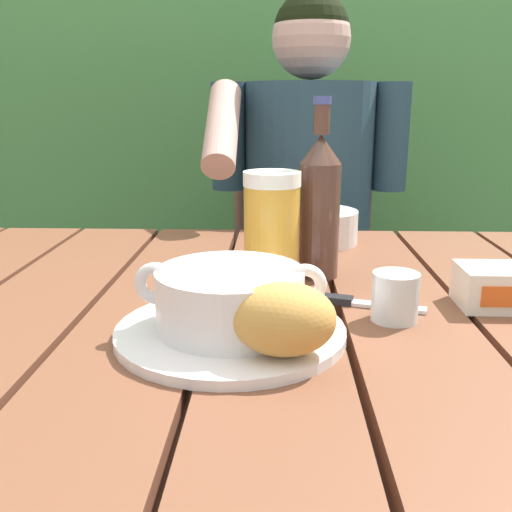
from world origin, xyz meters
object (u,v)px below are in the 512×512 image
at_px(serving_plate, 230,332).
at_px(soup_bowl, 230,297).
at_px(water_glass_small, 395,297).
at_px(butter_tub, 499,287).
at_px(diner_bowl, 318,227).
at_px(table_knife, 350,302).
at_px(beer_glass, 271,229).
at_px(beer_bottle, 319,204).
at_px(bread_roll, 284,319).
at_px(chair_near_diner, 302,289).
at_px(person_eating, 307,210).

bearing_deg(serving_plate, soup_bowl, 180.00).
height_order(soup_bowl, water_glass_small, soup_bowl).
relative_size(butter_tub, diner_bowl, 0.70).
distance_m(soup_bowl, table_knife, 0.19).
height_order(beer_glass, table_knife, beer_glass).
height_order(beer_bottle, table_knife, beer_bottle).
bearing_deg(water_glass_small, butter_tub, 20.55).
bearing_deg(beer_bottle, beer_glass, -145.68).
bearing_deg(diner_bowl, beer_bottle, -93.79).
bearing_deg(table_knife, bread_roll, -116.38).
relative_size(chair_near_diner, water_glass_small, 15.39).
xyz_separation_m(serving_plate, bread_roll, (0.06, -0.07, 0.04)).
height_order(chair_near_diner, table_knife, chair_near_diner).
xyz_separation_m(beer_bottle, water_glass_small, (0.08, -0.18, -0.08)).
bearing_deg(beer_glass, diner_bowl, 72.09).
relative_size(person_eating, beer_bottle, 4.62).
xyz_separation_m(person_eating, butter_tub, (0.22, -0.69, 0.03)).
bearing_deg(beer_glass, water_glass_small, -41.30).
bearing_deg(chair_near_diner, water_glass_small, -85.83).
relative_size(chair_near_diner, table_knife, 5.82).
relative_size(soup_bowl, butter_tub, 2.08).
height_order(soup_bowl, bread_roll, same).
height_order(serving_plate, soup_bowl, soup_bowl).
relative_size(water_glass_small, diner_bowl, 0.40).
bearing_deg(person_eating, butter_tub, -72.41).
bearing_deg(person_eating, table_knife, -88.03).
height_order(table_knife, diner_bowl, diner_bowl).
height_order(soup_bowl, beer_glass, beer_glass).
relative_size(bread_roll, diner_bowl, 0.72).
bearing_deg(serving_plate, butter_tub, 18.22).
height_order(chair_near_diner, diner_bowl, chair_near_diner).
height_order(soup_bowl, beer_bottle, beer_bottle).
relative_size(serving_plate, diner_bowl, 1.76).
bearing_deg(chair_near_diner, bread_roll, -93.75).
xyz_separation_m(beer_bottle, butter_tub, (0.23, -0.13, -0.09)).
bearing_deg(serving_plate, bread_roll, -49.40).
relative_size(bread_roll, table_knife, 0.67).
bearing_deg(soup_bowl, beer_bottle, 64.39).
bearing_deg(chair_near_diner, diner_bowl, -90.00).
height_order(bread_roll, table_knife, bread_roll).
height_order(person_eating, butter_tub, person_eating).
distance_m(chair_near_diner, serving_plate, 1.05).
xyz_separation_m(bread_roll, butter_tub, (0.29, 0.19, -0.02)).
bearing_deg(diner_bowl, soup_bowl, -105.89).
bearing_deg(beer_bottle, person_eating, 88.82).
distance_m(person_eating, water_glass_small, 0.75).
distance_m(person_eating, diner_bowl, 0.35).
bearing_deg(beer_glass, butter_tub, -14.86).
bearing_deg(butter_tub, beer_bottle, 150.82).
xyz_separation_m(chair_near_diner, water_glass_small, (0.07, -0.94, 0.31)).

